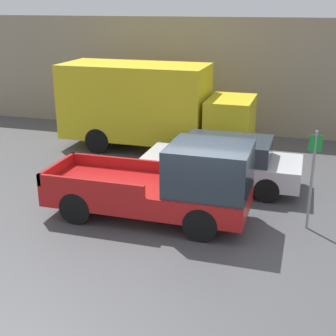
{
  "coord_description": "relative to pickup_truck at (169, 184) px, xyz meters",
  "views": [
    {
      "loc": [
        2.27,
        -10.18,
        5.29
      ],
      "look_at": [
        -1.19,
        1.28,
        1.04
      ],
      "focal_mm": 50.0,
      "sensor_mm": 36.0,
      "label": 1
    }
  ],
  "objects": [
    {
      "name": "ground_plane",
      "position": [
        0.86,
        -0.28,
        -0.98
      ],
      "size": [
        60.0,
        60.0,
        0.0
      ],
      "primitive_type": "plane",
      "color": "#4C4C4F"
    },
    {
      "name": "building_wall",
      "position": [
        0.86,
        8.97,
        1.4
      ],
      "size": [
        28.0,
        0.15,
        4.76
      ],
      "color": "gray",
      "rests_on": "ground"
    },
    {
      "name": "pickup_truck",
      "position": [
        0.0,
        0.0,
        0.0
      ],
      "size": [
        5.19,
        1.93,
        2.09
      ],
      "color": "red",
      "rests_on": "ground"
    },
    {
      "name": "car",
      "position": [
        0.88,
        2.77,
        -0.2
      ],
      "size": [
        4.67,
        1.96,
        1.5
      ],
      "color": "silver",
      "rests_on": "ground"
    },
    {
      "name": "delivery_truck",
      "position": [
        -2.53,
        5.83,
        0.72
      ],
      "size": [
        7.1,
        2.46,
        3.17
      ],
      "color": "gold",
      "rests_on": "ground"
    },
    {
      "name": "parking_sign",
      "position": [
        3.41,
        0.54,
        0.42
      ],
      "size": [
        0.3,
        0.07,
        2.49
      ],
      "color": "gray",
      "rests_on": "ground"
    },
    {
      "name": "newspaper_box",
      "position": [
        -0.26,
        8.65,
        -0.49
      ],
      "size": [
        0.45,
        0.4,
        0.98
      ],
      "color": "gold",
      "rests_on": "ground"
    }
  ]
}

